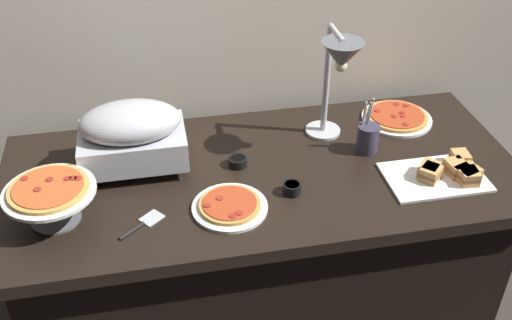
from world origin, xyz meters
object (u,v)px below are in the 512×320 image
Objects in this scene: chafing_dish at (132,134)px; pizza_plate_raised_stand at (50,193)px; sandwich_platter at (446,173)px; serving_spatula at (142,224)px; pizza_plate_center at (397,117)px; pizza_plate_front at (230,206)px; utensil_holder at (367,138)px; heat_lamp at (339,65)px; sauce_cup_near at (238,161)px; sauce_cup_far at (292,188)px.

pizza_plate_raised_stand is (-0.27, -0.25, -0.04)m from chafing_dish.
sandwich_platter reaches higher than serving_spatula.
pizza_plate_center is at bearing 23.36° from serving_spatula.
sandwich_platter is at bearing 1.47° from pizza_plate_front.
utensil_holder reaches higher than serving_spatula.
pizza_plate_center is 0.28m from utensil_holder.
heat_lamp is at bearing 32.86° from pizza_plate_front.
sandwich_platter is (1.36, -0.04, -0.09)m from pizza_plate_raised_stand.
utensil_holder is 0.90m from serving_spatula.
heat_lamp reaches higher than sandwich_platter.
heat_lamp reaches higher than sauce_cup_near.
sauce_cup_far is at bearing 10.98° from pizza_plate_front.
serving_spatula is (-0.52, -0.07, -0.02)m from sauce_cup_far.
heat_lamp reaches higher than pizza_plate_center.
chafing_dish is at bearing 178.63° from heat_lamp.
pizza_plate_front is (-0.44, -0.29, -0.34)m from heat_lamp.
heat_lamp reaches higher than utensil_holder.
sauce_cup_far is at bearing 7.56° from serving_spatula.
heat_lamp is 0.87m from serving_spatula.
chafing_dish is at bearing 153.65° from sauce_cup_far.
sauce_cup_near is (-0.70, -0.19, 0.01)m from pizza_plate_center.
sandwich_platter is 5.16× the size of sauce_cup_near.
pizza_plate_center is (0.33, 0.15, -0.34)m from heat_lamp.
sauce_cup_far is at bearing -131.96° from heat_lamp.
sandwich_platter is 0.75m from sauce_cup_near.
pizza_plate_raised_stand reaches higher than pizza_plate_center.
utensil_holder is at bearing 9.30° from pizza_plate_raised_stand.
pizza_plate_front is 3.71× the size of sauce_cup_near.
heat_lamp is (0.74, -0.02, 0.21)m from chafing_dish.
sauce_cup_far is (-0.56, 0.02, -0.00)m from sandwich_platter.
sauce_cup_far is (-0.55, -0.39, 0.01)m from pizza_plate_center.
sauce_cup_far is (0.79, -0.01, -0.09)m from pizza_plate_raised_stand.
pizza_plate_front is at bearing -147.14° from heat_lamp.
sauce_cup_near is (-0.38, -0.04, -0.34)m from heat_lamp.
sauce_cup_far is (-0.22, -0.24, -0.33)m from heat_lamp.
utensil_holder reaches higher than pizza_plate_center.
utensil_holder is at bearing 17.38° from serving_spatula.
chafing_dish is 0.60m from sauce_cup_far.
heat_lamp is 1.60× the size of pizza_plate_center.
pizza_plate_center is 4.17× the size of sauce_cup_near.
chafing_dish is at bearing -173.10° from pizza_plate_center.
pizza_plate_front is at bearing 4.89° from serving_spatula.
pizza_plate_front is 0.89× the size of pizza_plate_center.
heat_lamp reaches higher than serving_spatula.
sandwich_platter reaches higher than sauce_cup_far.
pizza_plate_center reaches higher than serving_spatula.
utensil_holder reaches higher than pizza_plate_front.
sauce_cup_near is at bearing -173.24° from heat_lamp.
chafing_dish is 1.46× the size of pizza_plate_front.
sauce_cup_near is (-0.72, 0.22, -0.01)m from sandwich_platter.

